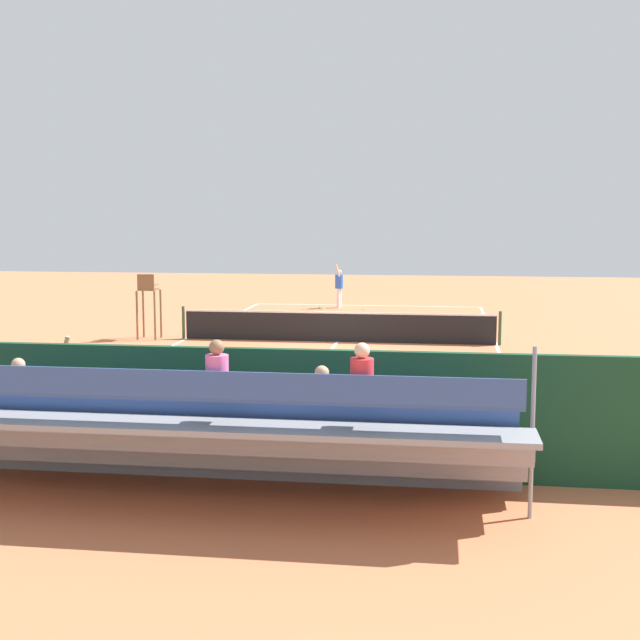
{
  "coord_description": "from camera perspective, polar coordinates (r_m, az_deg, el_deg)",
  "views": [
    {
      "loc": [
        -3.26,
        26.94,
        4.09
      ],
      "look_at": [
        0.0,
        4.0,
        1.2
      ],
      "focal_mm": 48.06,
      "sensor_mm": 36.0,
      "label": 1
    }
  ],
  "objects": [
    {
      "name": "ground_plane",
      "position": [
        27.44,
        1.18,
        -1.46
      ],
      "size": [
        60.0,
        60.0,
        0.0
      ],
      "primitive_type": "plane",
      "color": "#CC7047"
    },
    {
      "name": "court_line_markings",
      "position": [
        27.47,
        1.18,
        -1.45
      ],
      "size": [
        10.1,
        22.2,
        0.01
      ],
      "color": "white",
      "rests_on": "ground"
    },
    {
      "name": "tennis_net",
      "position": [
        27.37,
        1.18,
        -0.42
      ],
      "size": [
        10.3,
        0.1,
        1.07
      ],
      "color": "black",
      "rests_on": "ground"
    },
    {
      "name": "backdrop_wall",
      "position": [
        13.69,
        -5.93,
        -5.97
      ],
      "size": [
        18.0,
        0.16,
        2.0
      ],
      "primitive_type": "cube",
      "color": "#194228",
      "rests_on": "ground"
    },
    {
      "name": "bleacher_stand",
      "position": [
        12.43,
        -7.27,
        -7.68
      ],
      "size": [
        9.06,
        2.4,
        2.48
      ],
      "color": "gray",
      "rests_on": "ground"
    },
    {
      "name": "umpire_chair",
      "position": [
        28.45,
        -11.38,
        1.37
      ],
      "size": [
        0.67,
        0.67,
        2.14
      ],
      "color": "brown",
      "rests_on": "ground"
    },
    {
      "name": "courtside_bench",
      "position": [
        14.12,
        6.7,
        -7.43
      ],
      "size": [
        1.8,
        0.4,
        0.93
      ],
      "color": "#234C2D",
      "rests_on": "ground"
    },
    {
      "name": "equipment_bag",
      "position": [
        14.25,
        -0.74,
        -8.82
      ],
      "size": [
        0.9,
        0.36,
        0.36
      ],
      "primitive_type": "cube",
      "color": "#B22D2D",
      "rests_on": "ground"
    },
    {
      "name": "tennis_player",
      "position": [
        37.21,
        1.29,
        2.37
      ],
      "size": [
        0.43,
        0.55,
        1.93
      ],
      "color": "white",
      "rests_on": "ground"
    },
    {
      "name": "tennis_racket",
      "position": [
        36.9,
        0.13,
        0.77
      ],
      "size": [
        0.41,
        0.58,
        0.03
      ],
      "color": "black",
      "rests_on": "ground"
    },
    {
      "name": "tennis_ball_near",
      "position": [
        36.54,
        2.89,
        0.73
      ],
      "size": [
        0.07,
        0.07,
        0.07
      ],
      "primitive_type": "sphere",
      "color": "#CCDB33",
      "rests_on": "ground"
    },
    {
      "name": "tennis_ball_far",
      "position": [
        34.74,
        -2.45,
        0.4
      ],
      "size": [
        0.07,
        0.07,
        0.07
      ],
      "primitive_type": "sphere",
      "color": "#CCDB33",
      "rests_on": "ground"
    },
    {
      "name": "line_judge",
      "position": [
        15.91,
        -17.02,
        -4.35
      ],
      "size": [
        0.42,
        0.55,
        1.93
      ],
      "color": "#232328",
      "rests_on": "ground"
    }
  ]
}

